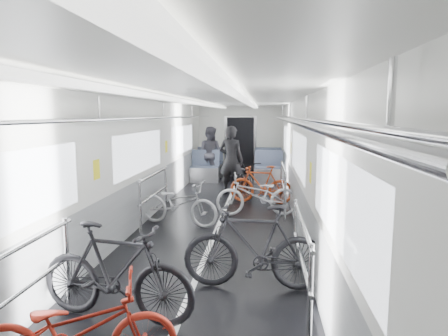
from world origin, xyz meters
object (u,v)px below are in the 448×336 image
object	(u,v)px
bike_left_near	(77,331)
bike_left_far	(179,203)
bike_left_mid	(116,272)
bike_right_far	(261,184)
bike_right_mid	(257,195)
bike_right_near	(255,247)
bike_aisle	(245,178)
person_seated	(210,153)
person_standing	(231,160)

from	to	relation	value
bike_left_near	bike_left_far	bearing A→B (deg)	-14.09
bike_left_mid	bike_left_far	world-z (taller)	bike_left_mid
bike_right_far	bike_right_mid	bearing A→B (deg)	7.91
bike_left_mid	bike_right_near	world-z (taller)	bike_right_near
bike_aisle	bike_right_mid	bearing A→B (deg)	-94.85
bike_right_far	bike_aisle	xyz separation A→B (m)	(-0.42, 0.89, 0.01)
bike_right_near	bike_aisle	xyz separation A→B (m)	(-0.39, 5.64, -0.06)
person_seated	bike_right_mid	bearing A→B (deg)	126.36
bike_left_near	bike_left_far	world-z (taller)	bike_left_far
bike_left_far	bike_right_far	world-z (taller)	bike_right_far
bike_aisle	person_standing	bearing A→B (deg)	150.79
bike_left_near	bike_left_mid	world-z (taller)	bike_left_mid
bike_left_mid	person_seated	bearing A→B (deg)	11.23
person_standing	bike_left_mid	bearing A→B (deg)	101.20
bike_right_mid	person_standing	size ratio (longest dim) A/B	0.94
bike_right_near	person_standing	size ratio (longest dim) A/B	0.96
bike_left_far	bike_right_far	distance (m)	2.58
bike_left_far	bike_aisle	bearing A→B (deg)	-5.55
bike_right_mid	bike_right_far	size ratio (longest dim) A/B	1.13
bike_right_near	bike_right_mid	world-z (taller)	bike_right_near
person_seated	bike_aisle	bearing A→B (deg)	134.27
bike_right_far	bike_aisle	bearing A→B (deg)	-143.54
bike_right_mid	person_standing	bearing A→B (deg)	-168.85
bike_left_near	bike_right_near	size ratio (longest dim) A/B	0.91
bike_left_far	bike_right_near	xyz separation A→B (m)	(1.52, -2.69, 0.10)
bike_right_far	bike_left_far	bearing A→B (deg)	-25.96
bike_right_mid	person_standing	world-z (taller)	person_standing
person_standing	bike_right_far	bearing A→B (deg)	145.46
bike_left_near	person_standing	distance (m)	7.62
bike_left_mid	bike_right_near	xyz separation A→B (m)	(1.39, 0.90, 0.01)
bike_left_mid	bike_left_far	size ratio (longest dim) A/B	1.06
bike_left_far	bike_aisle	xyz separation A→B (m)	(1.13, 2.95, 0.04)
person_standing	person_seated	bearing A→B (deg)	-52.55
bike_aisle	person_seated	xyz separation A→B (m)	(-1.26, 2.42, 0.40)
bike_aisle	bike_right_near	bearing A→B (deg)	-100.47
bike_left_far	person_seated	bearing A→B (deg)	16.84
bike_left_mid	bike_right_far	size ratio (longest dim) A/B	1.13
person_standing	bike_right_near	bearing A→B (deg)	114.17
bike_right_mid	person_standing	xyz separation A→B (m)	(-0.73, 2.21, 0.46)
bike_left_far	person_standing	xyz separation A→B (m)	(0.75, 3.05, 0.48)
bike_left_near	bike_aisle	world-z (taller)	bike_aisle
bike_right_far	bike_aisle	distance (m)	0.99
bike_left_far	bike_right_mid	world-z (taller)	bike_right_mid
bike_left_near	person_seated	world-z (taller)	person_seated
bike_right_far	bike_right_near	bearing A→B (deg)	10.70
bike_right_near	person_standing	xyz separation A→B (m)	(-0.77, 5.74, 0.39)
bike_left_near	bike_right_far	size ratio (longest dim) A/B	1.04
bike_left_far	bike_right_mid	distance (m)	1.71
bike_left_far	person_standing	world-z (taller)	person_standing
bike_right_mid	bike_aisle	world-z (taller)	bike_aisle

